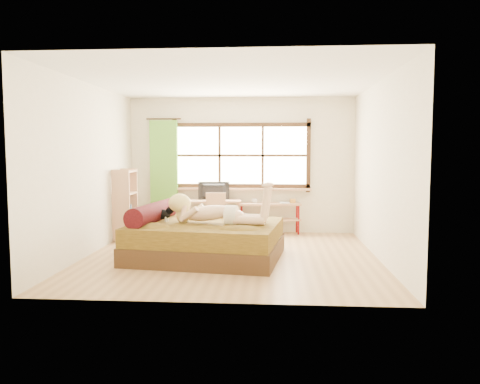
# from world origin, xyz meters

# --- Properties ---
(floor) EXTENTS (4.50, 4.50, 0.00)m
(floor) POSITION_xyz_m (0.00, 0.00, 0.00)
(floor) COLOR #9E754C
(floor) RESTS_ON ground
(ceiling) EXTENTS (4.50, 4.50, 0.00)m
(ceiling) POSITION_xyz_m (0.00, 0.00, 2.70)
(ceiling) COLOR white
(ceiling) RESTS_ON wall_back
(wall_back) EXTENTS (4.50, 0.00, 4.50)m
(wall_back) POSITION_xyz_m (0.00, 2.25, 1.35)
(wall_back) COLOR silver
(wall_back) RESTS_ON floor
(wall_front) EXTENTS (4.50, 0.00, 4.50)m
(wall_front) POSITION_xyz_m (0.00, -2.25, 1.35)
(wall_front) COLOR silver
(wall_front) RESTS_ON floor
(wall_left) EXTENTS (0.00, 4.50, 4.50)m
(wall_left) POSITION_xyz_m (-2.25, 0.00, 1.35)
(wall_left) COLOR silver
(wall_left) RESTS_ON floor
(wall_right) EXTENTS (0.00, 4.50, 4.50)m
(wall_right) POSITION_xyz_m (2.25, 0.00, 1.35)
(wall_right) COLOR silver
(wall_right) RESTS_ON floor
(window) EXTENTS (2.80, 0.16, 1.46)m
(window) POSITION_xyz_m (0.00, 2.22, 1.51)
(window) COLOR #FFEDBF
(window) RESTS_ON wall_back
(curtain) EXTENTS (0.55, 0.10, 2.20)m
(curtain) POSITION_xyz_m (-1.55, 2.13, 1.15)
(curtain) COLOR #418022
(curtain) RESTS_ON wall_back
(bed) EXTENTS (2.41, 2.03, 0.83)m
(bed) POSITION_xyz_m (-0.42, -0.14, 0.30)
(bed) COLOR #2E210E
(bed) RESTS_ON floor
(woman) EXTENTS (1.58, 0.64, 0.66)m
(woman) POSITION_xyz_m (-0.21, -0.19, 0.88)
(woman) COLOR beige
(woman) RESTS_ON bed
(kitten) EXTENTS (0.34, 0.17, 0.26)m
(kitten) POSITION_xyz_m (-1.08, -0.04, 0.68)
(kitten) COLOR black
(kitten) RESTS_ON bed
(desk) EXTENTS (1.13, 0.60, 0.68)m
(desk) POSITION_xyz_m (-0.53, 1.95, 0.59)
(desk) COLOR tan
(desk) RESTS_ON floor
(monitor) EXTENTS (0.62, 0.14, 0.35)m
(monitor) POSITION_xyz_m (-0.53, 2.00, 0.85)
(monitor) COLOR black
(monitor) RESTS_ON desk
(chair) EXTENTS (0.41, 0.41, 0.85)m
(chair) POSITION_xyz_m (-0.44, 1.58, 0.47)
(chair) COLOR tan
(chair) RESTS_ON floor
(pipe_shelf) EXTENTS (1.25, 0.43, 0.69)m
(pipe_shelf) POSITION_xyz_m (0.59, 2.07, 0.45)
(pipe_shelf) COLOR tan
(pipe_shelf) RESTS_ON floor
(cup) EXTENTS (0.12, 0.12, 0.09)m
(cup) POSITION_xyz_m (0.28, 2.07, 0.65)
(cup) COLOR gray
(cup) RESTS_ON pipe_shelf
(book) EXTENTS (0.20, 0.26, 0.02)m
(book) POSITION_xyz_m (0.78, 2.07, 0.62)
(book) COLOR gray
(book) RESTS_ON pipe_shelf
(bookshelf) EXTENTS (0.33, 0.57, 1.30)m
(bookshelf) POSITION_xyz_m (-2.08, 1.26, 0.66)
(bookshelf) COLOR tan
(bookshelf) RESTS_ON floor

